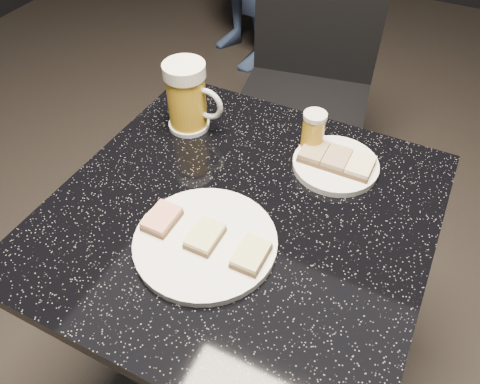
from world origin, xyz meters
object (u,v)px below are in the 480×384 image
plate_large (205,242)px  chair (306,84)px  plate_small (335,165)px  beer_mug (188,97)px  table (240,282)px  beer_tumbler (313,133)px

plate_large → chair: (-0.14, 0.93, -0.25)m
plate_small → beer_mug: 0.35m
table → beer_mug: (-0.22, 0.18, 0.32)m
beer_mug → beer_tumbler: (0.28, 0.04, -0.03)m
beer_tumbler → chair: size_ratio=0.11×
plate_small → beer_tumbler: 0.08m
plate_small → table: 0.34m
plate_small → chair: chair is taller
table → chair: bearing=100.9°
plate_small → table: size_ratio=0.24×
plate_small → plate_large: bearing=-115.3°
beer_mug → plate_small: bearing=2.6°
plate_large → table: size_ratio=0.34×
beer_tumbler → beer_mug: bearing=-171.4°
beer_tumbler → chair: bearing=109.6°
beer_tumbler → plate_small: bearing=-22.2°
plate_large → plate_small: size_ratio=1.44×
chair → beer_mug: bearing=-95.1°
beer_tumbler → chair: (-0.22, 0.61, -0.30)m
plate_large → beer_mug: (-0.20, 0.28, 0.07)m
table → plate_large: bearing=-100.2°
plate_small → beer_tumbler: bearing=157.8°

